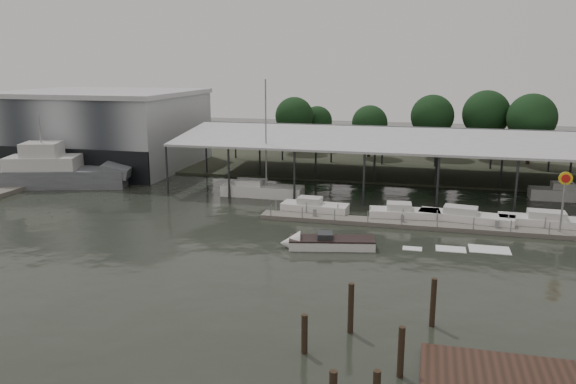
% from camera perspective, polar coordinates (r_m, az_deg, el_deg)
% --- Properties ---
extents(ground, '(200.00, 200.00, 0.00)m').
position_cam_1_polar(ground, '(44.75, -7.41, -5.74)').
color(ground, '#252A22').
rests_on(ground, ground).
extents(land_strip_far, '(140.00, 30.00, 0.30)m').
position_cam_1_polar(land_strip_far, '(84.09, 3.00, 3.32)').
color(land_strip_far, '#373C2D').
rests_on(land_strip_far, ground).
extents(land_strip_west, '(20.00, 40.00, 0.30)m').
position_cam_1_polar(land_strip_west, '(90.10, -24.50, 2.81)').
color(land_strip_west, '#373C2D').
rests_on(land_strip_west, ground).
extents(storage_warehouse, '(24.50, 20.50, 10.50)m').
position_cam_1_polar(storage_warehouse, '(82.44, -18.26, 6.13)').
color(storage_warehouse, '#A7ADB2').
rests_on(storage_warehouse, ground).
extents(covered_boat_shed, '(58.24, 24.00, 6.96)m').
position_cam_1_polar(covered_boat_shed, '(67.88, 15.03, 5.69)').
color(covered_boat_shed, silver).
rests_on(covered_boat_shed, ground).
extents(trawler_dock, '(3.00, 18.00, 0.50)m').
position_cam_1_polar(trawler_dock, '(71.67, -26.05, 0.39)').
color(trawler_dock, slate).
rests_on(trawler_dock, ground).
extents(floating_dock, '(28.00, 2.00, 1.40)m').
position_cam_1_polar(floating_dock, '(51.37, 12.64, -3.23)').
color(floating_dock, slate).
rests_on(floating_dock, ground).
extents(shell_fuel_sign, '(1.10, 0.18, 5.55)m').
position_cam_1_polar(shell_fuel_sign, '(51.70, 26.26, 0.08)').
color(shell_fuel_sign, gray).
rests_on(shell_fuel_sign, ground).
extents(grey_trawler, '(18.47, 9.73, 8.84)m').
position_cam_1_polar(grey_trawler, '(71.73, -22.66, 1.81)').
color(grey_trawler, slate).
rests_on(grey_trawler, ground).
extents(white_sailboat, '(8.88, 2.61, 12.80)m').
position_cam_1_polar(white_sailboat, '(61.43, -2.75, 0.19)').
color(white_sailboat, white).
rests_on(white_sailboat, ground).
extents(speedboat_underway, '(18.25, 5.58, 2.00)m').
position_cam_1_polar(speedboat_underway, '(44.59, 3.66, -5.19)').
color(speedboat_underway, white).
rests_on(speedboat_underway, ground).
extents(moored_cruiser_0, '(6.47, 2.57, 1.70)m').
position_cam_1_polar(moored_cruiser_0, '(54.14, 2.67, -1.63)').
color(moored_cruiser_0, white).
rests_on(moored_cruiser_0, ground).
extents(moored_cruiser_1, '(6.58, 2.77, 1.70)m').
position_cam_1_polar(moored_cruiser_1, '(53.04, 11.65, -2.21)').
color(moored_cruiser_1, white).
rests_on(moored_cruiser_1, ground).
extents(moored_cruiser_2, '(8.51, 3.48, 1.70)m').
position_cam_1_polar(moored_cruiser_2, '(53.12, 17.55, -2.53)').
color(moored_cruiser_2, white).
rests_on(moored_cruiser_2, ground).
extents(moored_cruiser_3, '(8.94, 2.64, 1.70)m').
position_cam_1_polar(moored_cruiser_3, '(54.30, 25.15, -2.85)').
color(moored_cruiser_3, white).
rests_on(moored_cruiser_3, ground).
extents(mooring_pilings, '(6.58, 11.06, 3.47)m').
position_cam_1_polar(mooring_pilings, '(27.88, 8.28, -15.65)').
color(mooring_pilings, '#37271B').
rests_on(mooring_pilings, ground).
extents(horizon_tree_line, '(68.49, 12.13, 10.33)m').
position_cam_1_polar(horizon_tree_line, '(87.39, 19.05, 6.94)').
color(horizon_tree_line, black).
rests_on(horizon_tree_line, ground).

